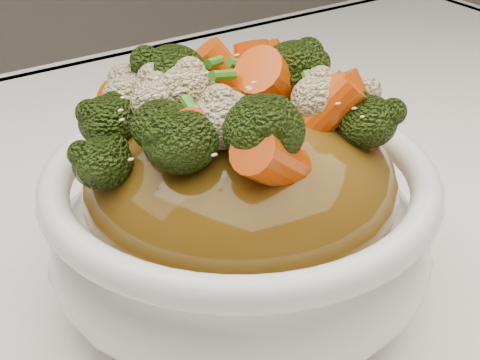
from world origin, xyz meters
TOP-DOWN VIEW (x-y plane):
  - tablecloth at (0.00, 0.00)m, footprint 1.20×0.80m
  - bowl at (0.02, -0.02)m, footprint 0.24×0.24m
  - sauce_base at (0.02, -0.02)m, footprint 0.19×0.19m
  - carrots at (0.02, -0.02)m, footprint 0.19×0.19m
  - broccoli at (0.02, -0.02)m, footprint 0.19×0.19m
  - cauliflower at (0.02, -0.02)m, footprint 0.19×0.19m
  - scallions at (0.02, -0.02)m, footprint 0.14×0.14m
  - sesame_seeds at (0.02, -0.02)m, footprint 0.17×0.17m

SIDE VIEW (x-z plane):
  - tablecloth at x=0.00m, z-range 0.71..0.75m
  - bowl at x=0.02m, z-range 0.75..0.84m
  - sauce_base at x=0.02m, z-range 0.78..0.88m
  - cauliflower at x=0.02m, z-range 0.87..0.91m
  - broccoli at x=0.02m, z-range 0.87..0.91m
  - carrots at x=0.02m, z-range 0.86..0.92m
  - sesame_seeds at x=0.02m, z-range 0.89..0.90m
  - scallions at x=0.02m, z-range 0.88..0.90m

